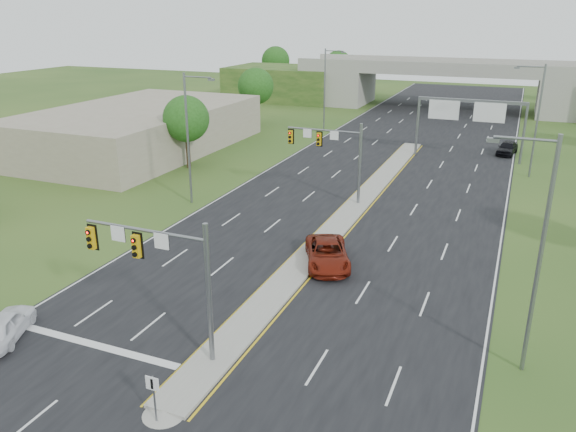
{
  "coord_description": "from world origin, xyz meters",
  "views": [
    {
      "loc": [
        11.92,
        -19.45,
        15.53
      ],
      "look_at": [
        -1.29,
        12.4,
        3.0
      ],
      "focal_mm": 35.0,
      "sensor_mm": 36.0,
      "label": 1
    }
  ],
  "objects_px": {
    "car_far_a": "(327,254)",
    "keep_right_sign": "(153,391)",
    "car_white": "(4,325)",
    "signal_mast_far": "(334,149)",
    "car_far_c": "(507,148)",
    "signal_mast_near": "(164,264)",
    "sign_gantry": "(469,113)",
    "overpass": "(448,88)"
  },
  "relations": [
    {
      "from": "car_far_a",
      "to": "car_far_c",
      "type": "relative_size",
      "value": 1.26
    },
    {
      "from": "sign_gantry",
      "to": "overpass",
      "type": "relative_size",
      "value": 0.14
    },
    {
      "from": "signal_mast_far",
      "to": "overpass",
      "type": "height_order",
      "value": "overpass"
    },
    {
      "from": "sign_gantry",
      "to": "signal_mast_far",
      "type": "bearing_deg",
      "value": -114.11
    },
    {
      "from": "sign_gantry",
      "to": "overpass",
      "type": "bearing_deg",
      "value": 100.79
    },
    {
      "from": "signal_mast_far",
      "to": "car_far_a",
      "type": "bearing_deg",
      "value": -73.35
    },
    {
      "from": "car_far_c",
      "to": "signal_mast_far",
      "type": "bearing_deg",
      "value": -109.4
    },
    {
      "from": "signal_mast_far",
      "to": "car_far_c",
      "type": "bearing_deg",
      "value": 61.27
    },
    {
      "from": "signal_mast_near",
      "to": "car_far_c",
      "type": "bearing_deg",
      "value": 74.91
    },
    {
      "from": "signal_mast_near",
      "to": "sign_gantry",
      "type": "xyz_separation_m",
      "value": [
        8.95,
        44.99,
        0.51
      ]
    },
    {
      "from": "signal_mast_near",
      "to": "car_far_a",
      "type": "distance_m",
      "value": 13.55
    },
    {
      "from": "signal_mast_near",
      "to": "car_white",
      "type": "distance_m",
      "value": 9.52
    },
    {
      "from": "signal_mast_far",
      "to": "car_far_c",
      "type": "xyz_separation_m",
      "value": [
        13.26,
        24.2,
        -3.94
      ]
    },
    {
      "from": "car_white",
      "to": "car_far_a",
      "type": "relative_size",
      "value": 0.77
    },
    {
      "from": "car_far_c",
      "to": "car_far_a",
      "type": "bearing_deg",
      "value": -95.16
    },
    {
      "from": "signal_mast_near",
      "to": "car_white",
      "type": "relative_size",
      "value": 1.6
    },
    {
      "from": "keep_right_sign",
      "to": "car_white",
      "type": "xyz_separation_m",
      "value": [
        -10.65,
        2.3,
        -0.75
      ]
    },
    {
      "from": "keep_right_sign",
      "to": "car_far_a",
      "type": "xyz_separation_m",
      "value": [
        1.5,
        16.87,
        -0.7
      ]
    },
    {
      "from": "signal_mast_near",
      "to": "signal_mast_far",
      "type": "height_order",
      "value": "same"
    },
    {
      "from": "signal_mast_near",
      "to": "overpass",
      "type": "height_order",
      "value": "overpass"
    },
    {
      "from": "signal_mast_near",
      "to": "car_far_a",
      "type": "relative_size",
      "value": 1.23
    },
    {
      "from": "signal_mast_far",
      "to": "car_far_a",
      "type": "relative_size",
      "value": 1.23
    },
    {
      "from": "signal_mast_near",
      "to": "car_white",
      "type": "height_order",
      "value": "signal_mast_near"
    },
    {
      "from": "car_white",
      "to": "signal_mast_far",
      "type": "bearing_deg",
      "value": -131.13
    },
    {
      "from": "car_far_a",
      "to": "keep_right_sign",
      "type": "bearing_deg",
      "value": -118.62
    },
    {
      "from": "car_far_c",
      "to": "sign_gantry",
      "type": "bearing_deg",
      "value": -126.43
    },
    {
      "from": "keep_right_sign",
      "to": "overpass",
      "type": "height_order",
      "value": "overpass"
    },
    {
      "from": "signal_mast_far",
      "to": "car_white",
      "type": "xyz_separation_m",
      "value": [
        -8.39,
        -27.15,
        -3.96
      ]
    },
    {
      "from": "overpass",
      "to": "signal_mast_near",
      "type": "bearing_deg",
      "value": -91.62
    },
    {
      "from": "overpass",
      "to": "car_far_a",
      "type": "xyz_separation_m",
      "value": [
        1.5,
        -67.66,
        -2.74
      ]
    },
    {
      "from": "overpass",
      "to": "car_white",
      "type": "xyz_separation_m",
      "value": [
        -10.65,
        -82.23,
        -2.79
      ]
    },
    {
      "from": "sign_gantry",
      "to": "car_far_a",
      "type": "relative_size",
      "value": 2.03
    },
    {
      "from": "car_white",
      "to": "sign_gantry",
      "type": "bearing_deg",
      "value": -134.15
    },
    {
      "from": "signal_mast_far",
      "to": "car_far_a",
      "type": "height_order",
      "value": "signal_mast_far"
    },
    {
      "from": "sign_gantry",
      "to": "car_far_a",
      "type": "bearing_deg",
      "value": -99.04
    },
    {
      "from": "signal_mast_far",
      "to": "overpass",
      "type": "xyz_separation_m",
      "value": [
        2.26,
        55.07,
        -1.17
      ]
    },
    {
      "from": "keep_right_sign",
      "to": "sign_gantry",
      "type": "height_order",
      "value": "sign_gantry"
    },
    {
      "from": "sign_gantry",
      "to": "car_far_a",
      "type": "height_order",
      "value": "sign_gantry"
    },
    {
      "from": "car_white",
      "to": "overpass",
      "type": "bearing_deg",
      "value": -121.35
    },
    {
      "from": "signal_mast_near",
      "to": "overpass",
      "type": "xyz_separation_m",
      "value": [
        2.26,
        80.07,
        -1.17
      ]
    },
    {
      "from": "signal_mast_near",
      "to": "sign_gantry",
      "type": "height_order",
      "value": "signal_mast_near"
    },
    {
      "from": "car_white",
      "to": "car_far_a",
      "type": "bearing_deg",
      "value": -153.79
    }
  ]
}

